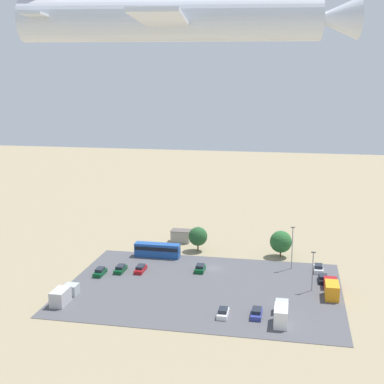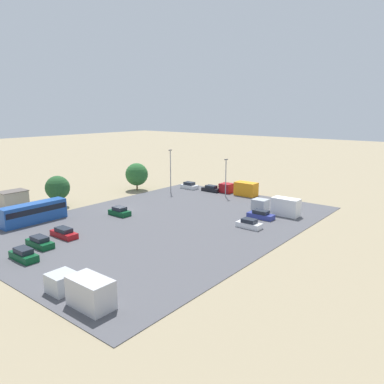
{
  "view_description": "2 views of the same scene",
  "coord_description": "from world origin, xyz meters",
  "px_view_note": "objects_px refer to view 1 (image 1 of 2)",
  "views": [
    {
      "loc": [
        -17.58,
        112.61,
        41.67
      ],
      "look_at": [
        -2.45,
        35.69,
        25.1
      ],
      "focal_mm": 50.0,
      "sensor_mm": 36.0,
      "label": 1
    },
    {
      "loc": [
        44.29,
        52.73,
        18.43
      ],
      "look_at": [
        -2.6,
        15.06,
        5.22
      ],
      "focal_mm": 35.0,
      "sensor_mm": 36.0,
      "label": 2
    }
  ],
  "objects_px": {
    "parked_car_1": "(318,269)",
    "parked_car_2": "(323,279)",
    "shed_building": "(181,236)",
    "parked_car_0": "(223,313)",
    "parked_car_4": "(200,268)",
    "parked_truck_0": "(331,288)",
    "parked_car_5": "(141,269)",
    "parked_car_6": "(100,272)",
    "parked_truck_1": "(281,313)",
    "parked_car_7": "(257,313)",
    "parked_car_3": "(120,269)",
    "bus": "(157,250)",
    "parked_truck_2": "(64,295)",
    "airplane": "(187,20)"
  },
  "relations": [
    {
      "from": "parked_car_7",
      "to": "parked_truck_0",
      "type": "relative_size",
      "value": 0.53
    },
    {
      "from": "bus",
      "to": "parked_car_0",
      "type": "distance_m",
      "value": 35.5
    },
    {
      "from": "parked_car_4",
      "to": "parked_truck_2",
      "type": "relative_size",
      "value": 0.48
    },
    {
      "from": "parked_truck_1",
      "to": "parked_car_3",
      "type": "bearing_deg",
      "value": 153.05
    },
    {
      "from": "parked_car_6",
      "to": "parked_car_2",
      "type": "bearing_deg",
      "value": 6.45
    },
    {
      "from": "parked_truck_1",
      "to": "parked_car_7",
      "type": "bearing_deg",
      "value": 165.51
    },
    {
      "from": "parked_car_1",
      "to": "parked_car_7",
      "type": "xyz_separation_m",
      "value": [
        11.67,
        25.47,
        -0.07
      ]
    },
    {
      "from": "parked_car_3",
      "to": "airplane",
      "type": "xyz_separation_m",
      "value": [
        -26.04,
        53.25,
        46.68
      ]
    },
    {
      "from": "shed_building",
      "to": "parked_car_0",
      "type": "bearing_deg",
      "value": 111.78
    },
    {
      "from": "parked_car_4",
      "to": "parked_truck_0",
      "type": "distance_m",
      "value": 28.85
    },
    {
      "from": "parked_car_3",
      "to": "parked_truck_1",
      "type": "bearing_deg",
      "value": -26.95
    },
    {
      "from": "parked_car_4",
      "to": "parked_truck_0",
      "type": "xyz_separation_m",
      "value": [
        -27.7,
        8.03,
        0.71
      ]
    },
    {
      "from": "parked_car_0",
      "to": "parked_car_6",
      "type": "distance_m",
      "value": 32.86
    },
    {
      "from": "parked_car_3",
      "to": "parked_car_4",
      "type": "height_order",
      "value": "parked_car_4"
    },
    {
      "from": "parked_car_2",
      "to": "parked_car_3",
      "type": "distance_m",
      "value": 43.75
    },
    {
      "from": "parked_truck_0",
      "to": "parked_truck_2",
      "type": "xyz_separation_m",
      "value": [
        50.4,
        13.08,
        -0.02
      ]
    },
    {
      "from": "parked_car_5",
      "to": "parked_truck_1",
      "type": "relative_size",
      "value": 0.54
    },
    {
      "from": "parked_car_3",
      "to": "parked_truck_0",
      "type": "distance_m",
      "value": 45.15
    },
    {
      "from": "parked_truck_1",
      "to": "parked_car_2",
      "type": "bearing_deg",
      "value": 68.69
    },
    {
      "from": "parked_car_7",
      "to": "parked_car_5",
      "type": "bearing_deg",
      "value": 146.35
    },
    {
      "from": "parked_car_2",
      "to": "parked_car_0",
      "type": "bearing_deg",
      "value": 48.47
    },
    {
      "from": "parked_car_1",
      "to": "parked_car_2",
      "type": "relative_size",
      "value": 0.95
    },
    {
      "from": "parked_car_0",
      "to": "parked_truck_0",
      "type": "bearing_deg",
      "value": 34.92
    },
    {
      "from": "parked_car_1",
      "to": "parked_car_0",
      "type": "bearing_deg",
      "value": 56.55
    },
    {
      "from": "parked_car_1",
      "to": "parked_car_5",
      "type": "xyz_separation_m",
      "value": [
        38.59,
        7.55,
        -0.08
      ]
    },
    {
      "from": "parked_car_1",
      "to": "parked_car_3",
      "type": "height_order",
      "value": "parked_car_1"
    },
    {
      "from": "parked_truck_2",
      "to": "parked_car_2",
      "type": "bearing_deg",
      "value": 22.25
    },
    {
      "from": "parked_car_3",
      "to": "airplane",
      "type": "height_order",
      "value": "airplane"
    },
    {
      "from": "parked_car_3",
      "to": "parked_car_6",
      "type": "xyz_separation_m",
      "value": [
        3.72,
        2.76,
        0.03
      ]
    },
    {
      "from": "shed_building",
      "to": "parked_car_6",
      "type": "bearing_deg",
      "value": 66.0
    },
    {
      "from": "shed_building",
      "to": "parked_car_4",
      "type": "xyz_separation_m",
      "value": [
        -8.87,
        20.77,
        -0.88
      ]
    },
    {
      "from": "parked_car_1",
      "to": "parked_truck_2",
      "type": "distance_m",
      "value": 54.93
    },
    {
      "from": "parked_car_2",
      "to": "bus",
      "type": "bearing_deg",
      "value": -12.8
    },
    {
      "from": "parked_car_3",
      "to": "shed_building",
      "type": "bearing_deg",
      "value": 71.08
    },
    {
      "from": "parked_car_3",
      "to": "parked_car_0",
      "type": "bearing_deg",
      "value": -35.55
    },
    {
      "from": "parked_car_4",
      "to": "parked_car_6",
      "type": "distance_m",
      "value": 21.89
    },
    {
      "from": "shed_building",
      "to": "parked_car_5",
      "type": "distance_m",
      "value": 23.8
    },
    {
      "from": "parked_truck_0",
      "to": "parked_car_5",
      "type": "bearing_deg",
      "value": 172.47
    },
    {
      "from": "bus",
      "to": "parked_car_1",
      "type": "distance_m",
      "value": 37.58
    },
    {
      "from": "parked_truck_1",
      "to": "bus",
      "type": "bearing_deg",
      "value": 135.74
    },
    {
      "from": "shed_building",
      "to": "parked_car_5",
      "type": "xyz_separation_m",
      "value": [
        4.03,
        23.44,
        -0.93
      ]
    },
    {
      "from": "shed_building",
      "to": "parked_car_6",
      "type": "distance_m",
      "value": 29.72
    },
    {
      "from": "parked_car_3",
      "to": "parked_car_6",
      "type": "bearing_deg",
      "value": -143.45
    },
    {
      "from": "parked_truck_0",
      "to": "parked_truck_1",
      "type": "height_order",
      "value": "parked_truck_1"
    },
    {
      "from": "parked_car_7",
      "to": "airplane",
      "type": "relative_size",
      "value": 0.14
    },
    {
      "from": "parked_car_4",
      "to": "parked_car_5",
      "type": "xyz_separation_m",
      "value": [
        12.9,
        2.66,
        -0.05
      ]
    },
    {
      "from": "parked_car_3",
      "to": "parked_car_5",
      "type": "xyz_separation_m",
      "value": [
        -4.33,
        -0.94,
        -0.02
      ]
    },
    {
      "from": "parked_car_5",
      "to": "parked_car_6",
      "type": "relative_size",
      "value": 1.09
    },
    {
      "from": "shed_building",
      "to": "parked_car_3",
      "type": "xyz_separation_m",
      "value": [
        8.36,
        24.38,
        -0.91
      ]
    },
    {
      "from": "parked_car_4",
      "to": "parked_truck_2",
      "type": "distance_m",
      "value": 31.0
    }
  ]
}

